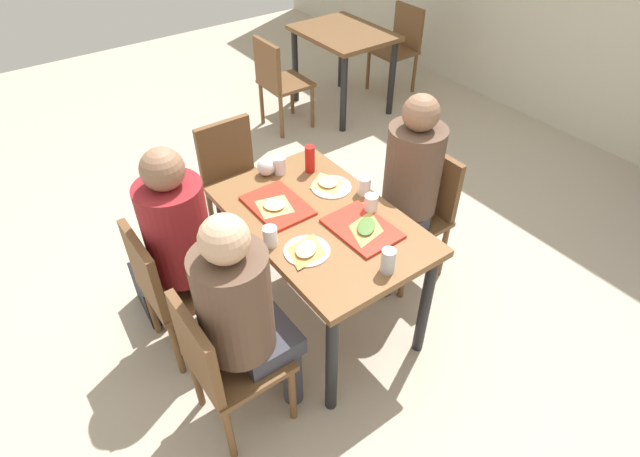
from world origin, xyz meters
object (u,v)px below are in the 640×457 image
Objects in this scene: person_in_brown_jacket at (243,309)px; plastic_cup_c at (280,165)px; tray_red_far at (362,228)px; condiment_bottle at (310,159)px; handbag at (153,291)px; chair_near_left at (168,284)px; person_far_side at (407,181)px; background_chair_near at (278,79)px; main_table at (320,233)px; person_in_red at (186,237)px; plastic_cup_b at (270,236)px; background_chair_far at (400,43)px; pizza_slice_c at (328,183)px; chair_far_side at (420,207)px; plastic_cup_d at (371,204)px; paper_plate_center at (331,187)px; chair_near_right at (221,360)px; paper_plate_near_edge at (307,251)px; tray_red_near at (277,205)px; foil_bundle at (266,167)px; chair_left_end at (235,175)px; pizza_slice_d at (306,250)px; background_table at (343,45)px; plastic_cup_a at (364,186)px; pizza_slice_a at (274,205)px; soda_can at (388,261)px; pizza_slice_b at (366,227)px.

person_in_brown_jacket is 1.01m from plastic_cup_c.
plastic_cup_c is (-0.66, -0.06, 0.04)m from tray_red_far.
condiment_bottle is 0.50× the size of handbag.
handbag is (-0.18, -0.82, -0.67)m from plastic_cup_c.
chair_near_left is 0.64m from person_in_brown_jacket.
person_far_side is at bearing 47.53° from condiment_bottle.
person_far_side reaches higher than tray_red_far.
background_chair_near is at bearing 153.66° from condiment_bottle.
person_in_red is at bearing -115.25° from main_table.
plastic_cup_b is 3.55m from background_chair_far.
chair_far_side is at bearing 69.82° from pizza_slice_c.
plastic_cup_d is at bearing 64.20° from main_table.
main_table is 0.29m from paper_plate_center.
chair_near_right is (0.58, 0.00, 0.00)m from chair_near_left.
person_far_side reaches higher than plastic_cup_c.
paper_plate_near_edge is 3.55m from background_chair_far.
chair_near_left is at bearing -100.86° from chair_far_side.
chair_near_left is 0.69m from tray_red_near.
foil_bundle is at bearing 136.72° from chair_near_right.
chair_left_end is 0.86m from paper_plate_center.
person_in_red is at bearing -98.07° from paper_plate_center.
pizza_slice_d is (0.46, 0.54, 0.29)m from chair_near_left.
tray_red_near is (-0.20, -0.88, 0.28)m from chair_far_side.
main_table is at bearing -151.38° from tray_red_far.
chair_near_right is at bearing -84.27° from tray_red_far.
plastic_cup_d is at bearing 4.28° from condiment_bottle.
person_in_red and person_far_side have the same top height.
chair_near_right is 8.36× the size of foil_bundle.
chair_near_right is 2.98m from background_chair_near.
paper_plate_near_edge is (0.46, 0.41, 0.03)m from person_in_red.
person_in_brown_jacket is at bearing -45.24° from background_table.
background_table is (-1.80, 2.39, -0.10)m from person_in_red.
plastic_cup_c reaches higher than chair_far_side.
chair_left_end is 1.54m from background_chair_near.
plastic_cup_a and plastic_cup_d have the same top height.
plastic_cup_a is 0.12× the size of background_chair_far.
pizza_slice_a is (0.09, 0.60, 0.30)m from chair_near_left.
chair_near_left is 3.11m from background_table.
person_in_red is 12.46× the size of plastic_cup_b.
chair_near_right is 0.84m from tray_red_near.
background_table is 0.75m from background_chair_near.
condiment_bottle is at bearing 168.02° from soda_can.
paper_plate_center is at bearing 130.42° from pizza_slice_d.
paper_plate_center is (-0.46, 0.81, 0.03)m from person_in_brown_jacket.
background_chair_far is (-2.06, 2.21, -0.32)m from plastic_cup_a.
foil_bundle reaches higher than paper_plate_center.
condiment_bottle is at bearing 129.20° from person_in_brown_jacket.
soda_can reaches higher than plastic_cup_a.
paper_plate_center is 0.93× the size of pizza_slice_b.
tray_red_far is (-0.09, 0.72, 0.03)m from person_in_brown_jacket.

